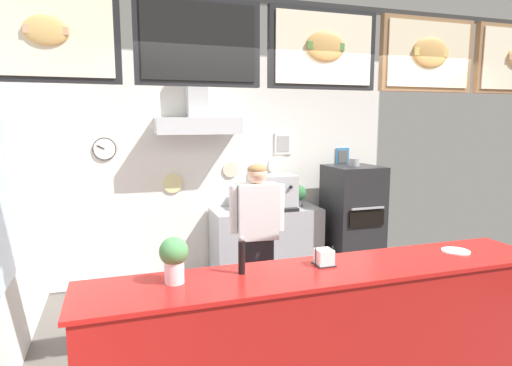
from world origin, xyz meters
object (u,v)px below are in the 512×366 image
Objects in this scene: pepper_grinder at (242,255)px; espresso_machine at (272,192)px; condiment_plate at (456,251)px; potted_basil at (297,194)px; napkin_holder at (324,258)px; pizza_oven at (352,221)px; potted_rosemary at (246,201)px; basil_vase at (174,258)px; shop_worker at (257,240)px.

espresso_machine is at bearing 65.43° from pepper_grinder.
espresso_machine is 2.51m from condiment_plate.
napkin_holder is (-0.86, -2.44, -0.01)m from potted_basil.
potted_basil is at bearing 59.09° from pepper_grinder.
pizza_oven is 1.45m from potted_rosemary.
pepper_grinder is 1.23× the size of condiment_plate.
espresso_machine is at bearing 57.49° from basil_vase.
condiment_plate is at bearing -100.94° from pizza_oven.
shop_worker is at bearing 52.65° from basil_vase.
potted_basil is at bearing 4.18° from potted_rosemary.
potted_rosemary is at bearing 173.77° from pizza_oven.
espresso_machine is at bearing -111.22° from shop_worker.
condiment_plate is (0.97, -2.43, -0.02)m from potted_rosemary.
shop_worker reaches higher than potted_basil.
basil_vase reaches higher than napkin_holder.
potted_rosemary is 0.76× the size of basil_vase.
napkin_holder is at bearing -124.77° from pizza_oven.
pizza_oven is 6.06× the size of pepper_grinder.
potted_basil is 2.01× the size of napkin_holder.
napkin_holder is at bearing -101.61° from espresso_machine.
pizza_oven is 5.58× the size of potted_basil.
shop_worker is at bearing -101.31° from potted_rosemary.
espresso_machine reaches higher than potted_basil.
pizza_oven is 2.33m from condiment_plate.
basil_vase reaches higher than condiment_plate.
potted_rosemary is 2.61m from condiment_plate.
shop_worker is at bearing -148.78° from pizza_oven.
pepper_grinder is (-1.45, -2.43, 0.07)m from potted_basil.
napkin_holder reaches higher than potted_rosemary.
condiment_plate is (1.20, -1.28, 0.15)m from shop_worker.
shop_worker reaches higher than napkin_holder.
potted_basil is (-0.70, 0.21, 0.36)m from pizza_oven.
potted_basil is 1.09× the size of pepper_grinder.
basil_vase is at bearing -116.29° from potted_rosemary.
napkin_holder is at bearing 99.29° from shop_worker.
shop_worker is 1.61m from basil_vase.
espresso_machine is 2.45m from napkin_holder.
pizza_oven reaches higher than basil_vase.
potted_rosemary is at bearing -95.93° from shop_worker.
pepper_grinder is (-1.09, -2.38, 0.02)m from espresso_machine.
basil_vase is at bearing 179.31° from condiment_plate.
pizza_oven is 7.01× the size of potted_rosemary.
condiment_plate is 0.72× the size of basil_vase.
potted_basil is 2.83m from pepper_grinder.
potted_rosemary is 2.40m from napkin_holder.
espresso_machine is 2.05× the size of potted_basil.
potted_basil is 3.10m from basil_vase.
espresso_machine is 4.12× the size of napkin_holder.
pizza_oven is at bearing -143.40° from shop_worker.
espresso_machine is at bearing 104.32° from condiment_plate.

